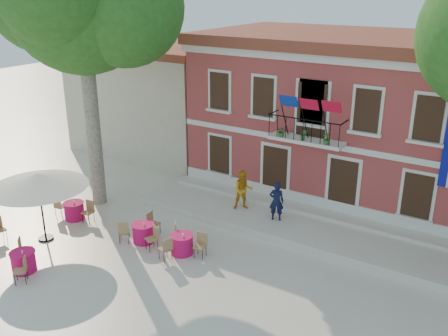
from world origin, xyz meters
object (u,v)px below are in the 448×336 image
at_px(patio_umbrella, 38,180).
at_px(cafe_table_1, 23,261).
at_px(plane_tree_west, 81,0).
at_px(cafe_table_4, 182,243).
at_px(cafe_table_0, 74,210).
at_px(cafe_table_3, 143,232).
at_px(pedestrian_orange, 243,190).
at_px(pedestrian_navy, 277,201).

bearing_deg(patio_umbrella, cafe_table_1, -56.49).
height_order(plane_tree_west, patio_umbrella, plane_tree_west).
relative_size(patio_umbrella, cafe_table_4, 2.08).
xyz_separation_m(plane_tree_west, cafe_table_0, (0.39, -1.88, -8.61)).
relative_size(cafe_table_0, cafe_table_3, 1.05).
xyz_separation_m(plane_tree_west, cafe_table_3, (4.30, -1.82, -8.60)).
bearing_deg(cafe_table_3, cafe_table_0, -179.07).
height_order(plane_tree_west, cafe_table_0, plane_tree_west).
distance_m(pedestrian_orange, cafe_table_4, 4.22).
bearing_deg(patio_umbrella, cafe_table_4, 21.30).
bearing_deg(cafe_table_4, cafe_table_1, -134.65).
relative_size(plane_tree_west, cafe_table_0, 6.23).
height_order(cafe_table_1, cafe_table_4, same).
bearing_deg(cafe_table_4, pedestrian_orange, 86.74).
height_order(pedestrian_navy, cafe_table_1, pedestrian_navy).
bearing_deg(cafe_table_1, pedestrian_orange, 62.66).
distance_m(patio_umbrella, cafe_table_3, 4.52).
height_order(plane_tree_west, pedestrian_orange, plane_tree_west).
bearing_deg(pedestrian_orange, pedestrian_navy, -42.29).
height_order(patio_umbrella, cafe_table_3, patio_umbrella).
xyz_separation_m(cafe_table_3, cafe_table_4, (1.84, 0.10, 0.00)).
relative_size(pedestrian_orange, cafe_table_0, 0.90).
xyz_separation_m(patio_umbrella, cafe_table_3, (3.47, 1.97, -2.12)).
bearing_deg(cafe_table_3, cafe_table_4, 3.24).
bearing_deg(cafe_table_1, cafe_table_4, 45.35).
relative_size(pedestrian_orange, cafe_table_1, 1.06).
relative_size(cafe_table_1, cafe_table_4, 0.91).
distance_m(patio_umbrella, cafe_table_4, 6.08).
height_order(pedestrian_orange, cafe_table_1, pedestrian_orange).
relative_size(patio_umbrella, pedestrian_orange, 2.16).
relative_size(pedestrian_navy, cafe_table_4, 0.92).
bearing_deg(cafe_table_4, plane_tree_west, 164.40).
bearing_deg(cafe_table_1, cafe_table_3, 61.27).
xyz_separation_m(plane_tree_west, pedestrian_orange, (6.37, 2.43, -7.84)).
bearing_deg(cafe_table_0, pedestrian_orange, 35.80).
distance_m(patio_umbrella, cafe_table_0, 2.89).
relative_size(cafe_table_3, cafe_table_4, 1.01).
height_order(pedestrian_orange, cafe_table_4, pedestrian_orange).
relative_size(pedestrian_orange, cafe_table_4, 0.96).
bearing_deg(cafe_table_3, pedestrian_navy, 46.93).
height_order(pedestrian_orange, cafe_table_3, pedestrian_orange).
xyz_separation_m(plane_tree_west, cafe_table_4, (6.14, -1.71, -8.60)).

